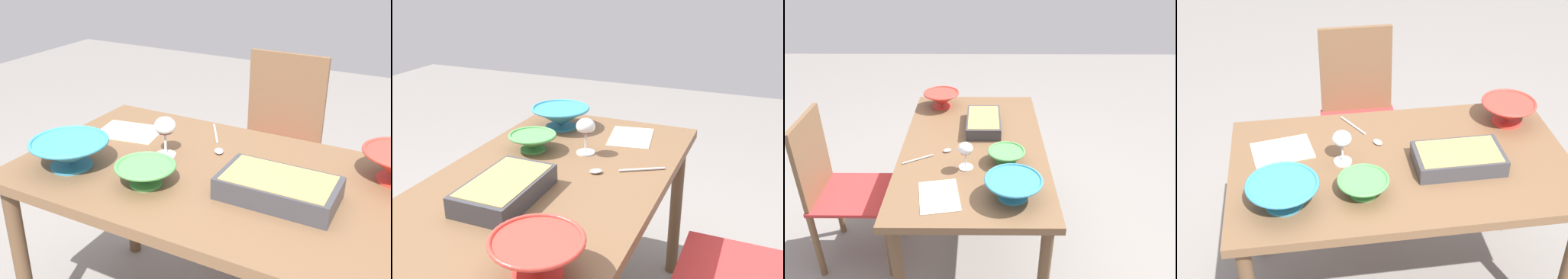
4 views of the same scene
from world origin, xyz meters
TOP-DOWN VIEW (x-y plane):
  - dining_table at (0.00, 0.00)m, footprint 1.31×0.76m
  - chair at (0.07, -0.75)m, footprint 0.39×0.43m
  - wine_glass at (0.22, -0.03)m, footprint 0.07×0.07m
  - casserole_dish at (-0.21, 0.06)m, footprint 0.34×0.19m
  - mixing_bowl at (0.45, 0.18)m, footprint 0.25×0.25m
  - small_bowl at (0.17, 0.17)m, footprint 0.19×0.19m
  - serving_spoon at (0.10, -0.19)m, footprint 0.15×0.24m
  - napkin at (0.45, -0.14)m, footprint 0.26×0.21m

SIDE VIEW (x-z plane):
  - chair at x=0.07m, z-range 0.03..0.95m
  - dining_table at x=0.00m, z-range 0.28..1.00m
  - napkin at x=0.45m, z-range 0.72..0.73m
  - serving_spoon at x=0.10m, z-range 0.72..0.74m
  - casserole_dish at x=-0.21m, z-range 0.73..0.79m
  - small_bowl at x=0.17m, z-range 0.73..0.80m
  - mixing_bowl at x=0.45m, z-range 0.73..0.82m
  - wine_glass at x=0.22m, z-range 0.75..0.89m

